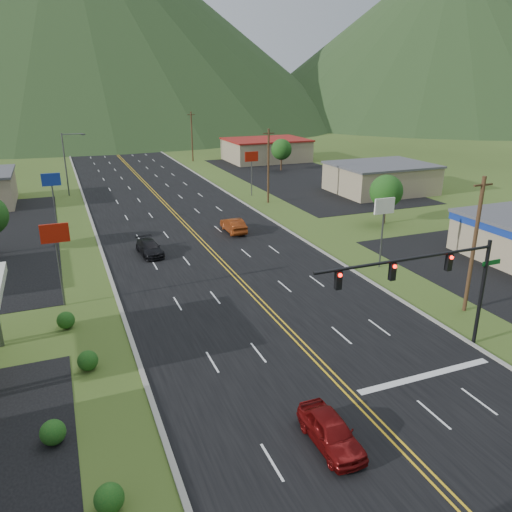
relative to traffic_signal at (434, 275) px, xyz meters
name	(u,v)px	position (x,y,z in m)	size (l,w,h in m)	color
traffic_signal	(434,275)	(0.00, 0.00, 0.00)	(13.10, 0.43, 7.00)	black
streetlight_west	(67,160)	(-18.16, 56.00, -0.15)	(3.28, 0.25, 9.00)	#59595E
building_east_mid	(381,178)	(25.52, 41.00, -3.17)	(14.40, 11.40, 4.30)	tan
building_east_far	(266,150)	(21.52, 76.00, -3.07)	(16.40, 12.40, 4.50)	tan
pole_sign_west_a	(56,242)	(-20.48, 16.00, -0.28)	(2.00, 0.18, 6.40)	#59595E
pole_sign_west_b	(52,185)	(-20.48, 38.00, -0.28)	(2.00, 0.18, 6.40)	#59595E
pole_sign_east_a	(384,213)	(6.52, 14.00, -0.28)	(2.00, 0.18, 6.40)	#59595E
pole_sign_east_b	(252,161)	(6.52, 46.00, -0.28)	(2.00, 0.18, 6.40)	#59595E
tree_east_a	(386,191)	(15.52, 26.00, -1.44)	(3.84, 3.84, 5.82)	#382314
tree_east_b	(281,149)	(19.52, 64.00, -1.44)	(3.84, 3.84, 5.82)	#382314
utility_pole_a	(474,245)	(7.02, 4.00, -0.20)	(1.60, 0.28, 10.00)	#382314
utility_pole_b	(268,166)	(7.02, 41.00, -0.20)	(1.60, 0.28, 10.00)	#382314
utility_pole_c	(192,136)	(7.02, 81.00, -0.20)	(1.60, 0.28, 10.00)	#382314
utility_pole_d	(154,122)	(7.02, 121.00, -0.20)	(1.60, 0.28, 10.00)	#382314
mountain_n	(71,8)	(-6.48, 206.00, 37.17)	(220.00, 220.00, 85.00)	#1C3418
mountain_ne	(448,32)	(141.36, 162.20, 29.67)	(180.00, 180.00, 70.00)	#1C3418
car_red_near	(331,432)	(-9.49, -4.95, -4.59)	(1.75, 4.34, 1.48)	#630B0B
car_dark_mid	(150,248)	(-12.33, 25.09, -4.65)	(1.90, 4.68, 1.36)	black
car_red_far	(233,225)	(-2.21, 29.29, -4.54)	(1.67, 4.79, 1.58)	maroon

